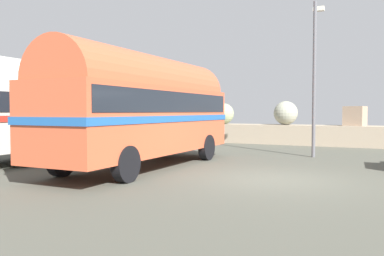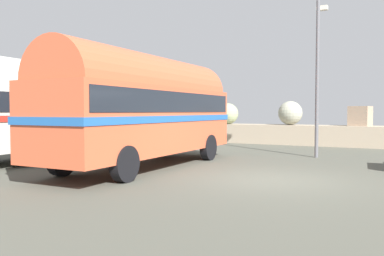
{
  "view_description": "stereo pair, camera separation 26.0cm",
  "coord_description": "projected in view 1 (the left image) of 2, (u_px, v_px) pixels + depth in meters",
  "views": [
    {
      "loc": [
        2.74,
        -10.41,
        1.86
      ],
      "look_at": [
        -2.46,
        0.19,
        1.36
      ],
      "focal_mm": 36.77,
      "sensor_mm": 36.0,
      "label": 1
    },
    {
      "loc": [
        2.97,
        -10.29,
        1.86
      ],
      "look_at": [
        -2.46,
        0.19,
        1.36
      ],
      "focal_mm": 36.77,
      "sensor_mm": 36.0,
      "label": 2
    }
  ],
  "objects": [
    {
      "name": "ground",
      "position": [
        271.0,
        180.0,
        10.62
      ],
      "size": [
        32.0,
        26.0,
        0.02
      ],
      "color": "#4C4D43"
    },
    {
      "name": "breakwater",
      "position": [
        327.0,
        132.0,
        21.17
      ],
      "size": [
        31.36,
        2.03,
        2.43
      ],
      "color": "tan",
      "rests_on": "ground"
    },
    {
      "name": "lamp_post",
      "position": [
        315.0,
        70.0,
        15.73
      ],
      "size": [
        0.44,
        1.06,
        6.21
      ],
      "color": "#5B5B60",
      "rests_on": "ground"
    },
    {
      "name": "vintage_coach",
      "position": [
        144.0,
        106.0,
        12.88
      ],
      "size": [
        2.53,
        8.61,
        3.7
      ],
      "rotation": [
        0.0,
        0.0,
        0.01
      ],
      "color": "black",
      "rests_on": "ground"
    },
    {
      "name": "second_coach",
      "position": [
        58.0,
        107.0,
        15.81
      ],
      "size": [
        2.78,
        8.68,
        3.7
      ],
      "rotation": [
        0.0,
        0.0,
        0.04
      ],
      "color": "black",
      "rests_on": "ground"
    }
  ]
}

